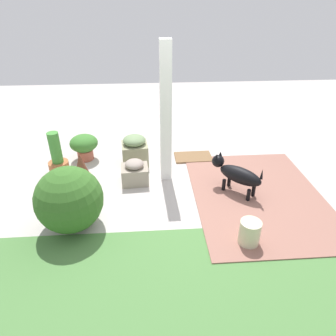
{
  "coord_description": "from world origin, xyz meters",
  "views": [
    {
      "loc": [
        0.47,
        3.79,
        2.5
      ],
      "look_at": [
        0.2,
        0.07,
        0.34
      ],
      "focal_mm": 32.29,
      "sensor_mm": 36.0,
      "label": 1
    }
  ],
  "objects_px": {
    "stone_planter_near": "(135,172)",
    "terracotta_pot_spiky": "(82,172)",
    "porch_pillar": "(166,116)",
    "ceramic_urn": "(250,233)",
    "stone_planter_nearest": "(135,150)",
    "doormat": "(193,157)",
    "dog": "(237,174)",
    "terracotta_pot_broad": "(84,145)",
    "terracotta_pot_tall": "(58,160)",
    "round_shrub": "(69,200)"
  },
  "relations": [
    {
      "from": "terracotta_pot_spiky",
      "to": "dog",
      "type": "distance_m",
      "value": 2.21
    },
    {
      "from": "stone_planter_near",
      "to": "terracotta_pot_broad",
      "type": "relative_size",
      "value": 0.88
    },
    {
      "from": "stone_planter_nearest",
      "to": "dog",
      "type": "bearing_deg",
      "value": 146.12
    },
    {
      "from": "stone_planter_nearest",
      "to": "ceramic_urn",
      "type": "xyz_separation_m",
      "value": [
        -1.33,
        2.0,
        -0.09
      ]
    },
    {
      "from": "stone_planter_near",
      "to": "ceramic_urn",
      "type": "bearing_deg",
      "value": 133.33
    },
    {
      "from": "ceramic_urn",
      "to": "terracotta_pot_tall",
      "type": "bearing_deg",
      "value": -34.33
    },
    {
      "from": "porch_pillar",
      "to": "stone_planter_near",
      "type": "xyz_separation_m",
      "value": [
        0.48,
        0.12,
        -0.84
      ]
    },
    {
      "from": "stone_planter_nearest",
      "to": "terracotta_pot_broad",
      "type": "distance_m",
      "value": 0.89
    },
    {
      "from": "porch_pillar",
      "to": "stone_planter_nearest",
      "type": "bearing_deg",
      "value": -44.56
    },
    {
      "from": "ceramic_urn",
      "to": "porch_pillar",
      "type": "bearing_deg",
      "value": -60.93
    },
    {
      "from": "terracotta_pot_spiky",
      "to": "ceramic_urn",
      "type": "height_order",
      "value": "terracotta_pot_spiky"
    },
    {
      "from": "porch_pillar",
      "to": "terracotta_pot_spiky",
      "type": "bearing_deg",
      "value": 9.22
    },
    {
      "from": "round_shrub",
      "to": "dog",
      "type": "relative_size",
      "value": 1.23
    },
    {
      "from": "terracotta_pot_broad",
      "to": "doormat",
      "type": "height_order",
      "value": "terracotta_pot_broad"
    },
    {
      "from": "stone_planter_near",
      "to": "terracotta_pot_spiky",
      "type": "relative_size",
      "value": 0.75
    },
    {
      "from": "terracotta_pot_tall",
      "to": "ceramic_urn",
      "type": "xyz_separation_m",
      "value": [
        -2.52,
        1.72,
        -0.1
      ]
    },
    {
      "from": "stone_planter_nearest",
      "to": "terracotta_pot_broad",
      "type": "xyz_separation_m",
      "value": [
        0.86,
        -0.21,
        0.02
      ]
    },
    {
      "from": "porch_pillar",
      "to": "ceramic_urn",
      "type": "bearing_deg",
      "value": 119.07
    },
    {
      "from": "porch_pillar",
      "to": "terracotta_pot_tall",
      "type": "distance_m",
      "value": 1.84
    },
    {
      "from": "stone_planter_nearest",
      "to": "terracotta_pot_spiky",
      "type": "height_order",
      "value": "terracotta_pot_spiky"
    },
    {
      "from": "porch_pillar",
      "to": "ceramic_urn",
      "type": "xyz_separation_m",
      "value": [
        -0.85,
        1.52,
        -0.85
      ]
    },
    {
      "from": "stone_planter_near",
      "to": "doormat",
      "type": "distance_m",
      "value": 1.24
    },
    {
      "from": "terracotta_pot_spiky",
      "to": "dog",
      "type": "height_order",
      "value": "terracotta_pot_spiky"
    },
    {
      "from": "stone_planter_nearest",
      "to": "ceramic_urn",
      "type": "bearing_deg",
      "value": 123.66
    },
    {
      "from": "dog",
      "to": "doormat",
      "type": "distance_m",
      "value": 1.22
    },
    {
      "from": "round_shrub",
      "to": "terracotta_pot_broad",
      "type": "bearing_deg",
      "value": -85.51
    },
    {
      "from": "ceramic_urn",
      "to": "doormat",
      "type": "distance_m",
      "value": 2.15
    },
    {
      "from": "dog",
      "to": "ceramic_urn",
      "type": "height_order",
      "value": "dog"
    },
    {
      "from": "round_shrub",
      "to": "ceramic_urn",
      "type": "distance_m",
      "value": 2.12
    },
    {
      "from": "porch_pillar",
      "to": "dog",
      "type": "bearing_deg",
      "value": 152.84
    },
    {
      "from": "doormat",
      "to": "stone_planter_near",
      "type": "bearing_deg",
      "value": 35.95
    },
    {
      "from": "terracotta_pot_broad",
      "to": "dog",
      "type": "relative_size",
      "value": 0.72
    },
    {
      "from": "terracotta_pot_spiky",
      "to": "porch_pillar",
      "type": "bearing_deg",
      "value": -170.78
    },
    {
      "from": "round_shrub",
      "to": "terracotta_pot_tall",
      "type": "relative_size",
      "value": 1.12
    },
    {
      "from": "dog",
      "to": "round_shrub",
      "type": "bearing_deg",
      "value": 14.91
    },
    {
      "from": "stone_planter_nearest",
      "to": "terracotta_pot_spiky",
      "type": "distance_m",
      "value": 1.01
    },
    {
      "from": "terracotta_pot_broad",
      "to": "stone_planter_nearest",
      "type": "bearing_deg",
      "value": 166.12
    },
    {
      "from": "stone_planter_near",
      "to": "dog",
      "type": "height_order",
      "value": "dog"
    },
    {
      "from": "porch_pillar",
      "to": "stone_planter_near",
      "type": "bearing_deg",
      "value": 14.19
    },
    {
      "from": "ceramic_urn",
      "to": "stone_planter_nearest",
      "type": "bearing_deg",
      "value": -56.34
    },
    {
      "from": "porch_pillar",
      "to": "doormat",
      "type": "relative_size",
      "value": 3.16
    },
    {
      "from": "terracotta_pot_spiky",
      "to": "stone_planter_nearest",
      "type": "bearing_deg",
      "value": -137.71
    },
    {
      "from": "porch_pillar",
      "to": "stone_planter_nearest",
      "type": "height_order",
      "value": "porch_pillar"
    },
    {
      "from": "stone_planter_nearest",
      "to": "dog",
      "type": "height_order",
      "value": "dog"
    },
    {
      "from": "round_shrub",
      "to": "terracotta_pot_tall",
      "type": "distance_m",
      "value": 1.36
    },
    {
      "from": "stone_planter_nearest",
      "to": "doormat",
      "type": "bearing_deg",
      "value": -173.07
    },
    {
      "from": "porch_pillar",
      "to": "doormat",
      "type": "height_order",
      "value": "porch_pillar"
    },
    {
      "from": "ceramic_urn",
      "to": "doormat",
      "type": "relative_size",
      "value": 0.49
    },
    {
      "from": "round_shrub",
      "to": "doormat",
      "type": "relative_size",
      "value": 1.25
    },
    {
      "from": "stone_planter_near",
      "to": "doormat",
      "type": "xyz_separation_m",
      "value": [
        -0.99,
        -0.72,
        -0.16
      ]
    }
  ]
}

